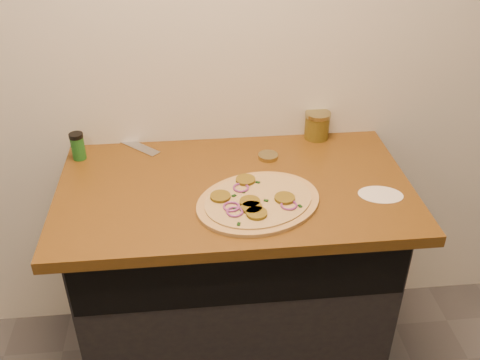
{
  "coord_description": "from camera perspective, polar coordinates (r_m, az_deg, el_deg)",
  "views": [
    {
      "loc": [
        -0.14,
        -0.1,
        1.9
      ],
      "look_at": [
        0.01,
        1.36,
        0.95
      ],
      "focal_mm": 40.0,
      "sensor_mm": 36.0,
      "label": 1
    }
  ],
  "objects": [
    {
      "name": "pizza",
      "position": [
        1.72,
        1.88,
        -2.3
      ],
      "size": [
        0.54,
        0.54,
        0.03
      ],
      "color": "tan",
      "rests_on": "countertop"
    },
    {
      "name": "spice_shaker",
      "position": [
        2.03,
        -16.92,
        3.48
      ],
      "size": [
        0.05,
        0.05,
        0.1
      ],
      "color": "#1D5E1E",
      "rests_on": "countertop"
    },
    {
      "name": "salsa_jar",
      "position": [
        2.11,
        8.22,
        5.82
      ],
      "size": [
        0.1,
        0.1,
        0.11
      ],
      "color": "maroon",
      "rests_on": "countertop"
    },
    {
      "name": "cabinet",
      "position": [
        2.14,
        -0.61,
        -10.56
      ],
      "size": [
        1.1,
        0.6,
        0.86
      ],
      "primitive_type": "cube",
      "color": "black",
      "rests_on": "ground"
    },
    {
      "name": "chefs_knife",
      "position": [
        2.14,
        -12.5,
        4.32
      ],
      "size": [
        0.26,
        0.25,
        0.02
      ],
      "color": "#B7BAC1",
      "rests_on": "countertop"
    },
    {
      "name": "countertop",
      "position": [
        1.83,
        -0.61,
        -0.93
      ],
      "size": [
        1.2,
        0.7,
        0.04
      ],
      "primitive_type": "cube",
      "color": "brown",
      "rests_on": "cabinet"
    },
    {
      "name": "mason_jar_lid",
      "position": [
        1.97,
        3.01,
        2.55
      ],
      "size": [
        0.08,
        0.08,
        0.02
      ],
      "primitive_type": "cylinder",
      "rotation": [
        0.0,
        0.0,
        -0.08
      ],
      "color": "tan",
      "rests_on": "countertop"
    },
    {
      "name": "flour_spill",
      "position": [
        1.83,
        14.76,
        -1.52
      ],
      "size": [
        0.17,
        0.17,
        0.0
      ],
      "primitive_type": "cylinder",
      "rotation": [
        0.0,
        0.0,
        -0.2
      ],
      "color": "silver",
      "rests_on": "countertop"
    }
  ]
}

